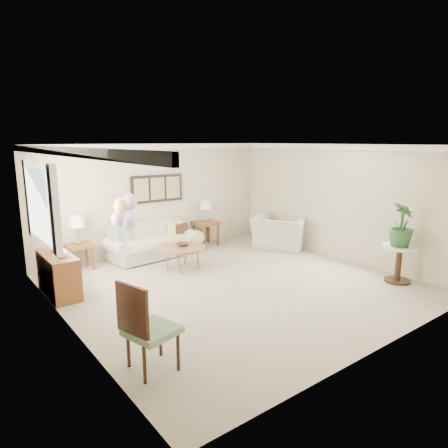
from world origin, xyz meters
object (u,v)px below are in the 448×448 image
(accent_chair, at_px, (146,326))
(balloon_cluster, at_px, (125,214))
(sofa, at_px, (153,244))
(armchair, at_px, (280,232))
(coffee_table, at_px, (182,248))

(accent_chair, relative_size, balloon_cluster, 0.63)
(sofa, bearing_deg, armchair, -22.93)
(sofa, height_order, armchair, armchair)
(sofa, distance_m, balloon_cluster, 2.34)
(coffee_table, relative_size, balloon_cluster, 0.56)
(accent_chair, bearing_deg, armchair, 30.02)
(coffee_table, xyz_separation_m, accent_chair, (-2.34, -3.01, 0.12))
(accent_chair, xyz_separation_m, balloon_cluster, (0.94, 2.62, 0.83))
(armchair, height_order, balloon_cluster, balloon_cluster)
(coffee_table, height_order, armchair, armchair)
(coffee_table, distance_m, armchair, 2.84)
(coffee_table, bearing_deg, balloon_cluster, -164.44)
(coffee_table, bearing_deg, accent_chair, -127.77)
(sofa, distance_m, accent_chair, 4.80)
(armchair, bearing_deg, balloon_cluster, 64.12)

